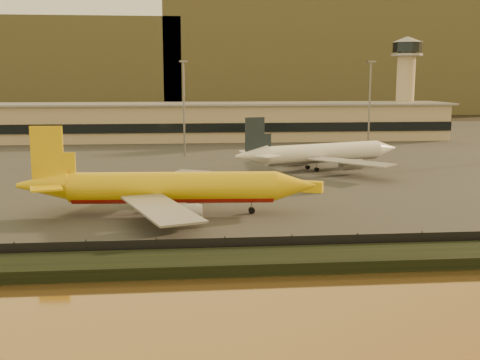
{
  "coord_description": "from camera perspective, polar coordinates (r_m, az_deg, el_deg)",
  "views": [
    {
      "loc": [
        -10.95,
        -81.24,
        20.78
      ],
      "look_at": [
        -1.74,
        12.0,
        5.04
      ],
      "focal_mm": 45.0,
      "sensor_mm": 36.0,
      "label": 1
    }
  ],
  "objects": [
    {
      "name": "control_tower",
      "position": [
        227.15,
        15.45,
        9.42
      ],
      "size": [
        11.2,
        11.2,
        35.5
      ],
      "color": "tan",
      "rests_on": "tarmac"
    },
    {
      "name": "dhl_cargo_jet",
      "position": [
        92.72,
        -6.86,
        -0.78
      ],
      "size": [
        45.8,
        44.83,
        13.69
      ],
      "rotation": [
        0.0,
        0.0,
        -0.06
      ],
      "color": "#E6B90C",
      "rests_on": "tarmac"
    },
    {
      "name": "terminal_building",
      "position": [
        207.33,
        -6.65,
        5.45
      ],
      "size": [
        202.0,
        25.0,
        12.6
      ],
      "color": "tan",
      "rests_on": "tarmac"
    },
    {
      "name": "gse_vehicle_yellow",
      "position": [
        111.78,
        6.73,
        -0.62
      ],
      "size": [
        4.83,
        3.51,
        1.98
      ],
      "primitive_type": "cube",
      "rotation": [
        0.0,
        0.0,
        -0.39
      ],
      "color": "#E6B90C",
      "rests_on": "tarmac"
    },
    {
      "name": "distant_hills",
      "position": [
        421.48,
        -7.1,
        10.9
      ],
      "size": [
        470.0,
        160.0,
        70.0
      ],
      "color": "brown",
      "rests_on": "ground"
    },
    {
      "name": "tarmac",
      "position": [
        177.78,
        -2.08,
        2.85
      ],
      "size": [
        320.0,
        220.0,
        0.2
      ],
      "primitive_type": "cube",
      "color": "#2D2D2D",
      "rests_on": "ground"
    },
    {
      "name": "perimeter_fence",
      "position": [
        71.8,
        3.36,
        -6.22
      ],
      "size": [
        300.0,
        0.05,
        2.2
      ],
      "primitive_type": "cube",
      "color": "black",
      "rests_on": "tarmac"
    },
    {
      "name": "white_narrowbody_jet",
      "position": [
        139.27,
        7.68,
        2.5
      ],
      "size": [
        42.1,
        39.85,
        12.51
      ],
      "rotation": [
        0.0,
        0.0,
        0.36
      ],
      "color": "white",
      "rests_on": "tarmac"
    },
    {
      "name": "gse_vehicle_white",
      "position": [
        119.69,
        -9.08,
        0.01
      ],
      "size": [
        4.67,
        2.38,
        2.04
      ],
      "primitive_type": "cube",
      "rotation": [
        0.0,
        0.0,
        0.08
      ],
      "color": "white",
      "rests_on": "tarmac"
    },
    {
      "name": "embankment",
      "position": [
        68.19,
        3.89,
        -7.61
      ],
      "size": [
        320.0,
        7.0,
        1.4
      ],
      "primitive_type": "cube",
      "color": "black",
      "rests_on": "ground"
    },
    {
      "name": "ground",
      "position": [
        84.56,
        1.98,
        -4.7
      ],
      "size": [
        900.0,
        900.0,
        0.0
      ],
      "primitive_type": "plane",
      "color": "black",
      "rests_on": "ground"
    },
    {
      "name": "apron_light_masts",
      "position": [
        158.46,
        3.82,
        7.68
      ],
      "size": [
        152.2,
        12.2,
        25.4
      ],
      "color": "slate",
      "rests_on": "tarmac"
    }
  ]
}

